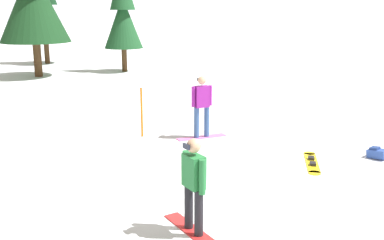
# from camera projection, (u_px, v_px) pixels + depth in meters

# --- Properties ---
(ground_plane) EXTENTS (800.00, 800.00, 0.00)m
(ground_plane) POSITION_uv_depth(u_px,v_px,m) (284.00, 196.00, 9.32)
(ground_plane) COLOR white
(snowboarder_foreground) EXTENTS (0.87, 1.57, 1.65)m
(snowboarder_foreground) POSITION_uv_depth(u_px,v_px,m) (194.00, 185.00, 7.62)
(snowboarder_foreground) COLOR red
(snowboarder_foreground) RESTS_ON ground_plane
(snowboarder_midground) EXTENTS (1.50, 0.63, 1.80)m
(snowboarder_midground) POSITION_uv_depth(u_px,v_px,m) (202.00, 105.00, 13.22)
(snowboarder_midground) COLOR pink
(snowboarder_midground) RESTS_ON ground_plane
(loose_snowboard_far_spare) EXTENTS (0.81, 1.75, 0.09)m
(loose_snowboard_far_spare) POSITION_uv_depth(u_px,v_px,m) (312.00, 162.00, 11.27)
(loose_snowboard_far_spare) COLOR yellow
(loose_snowboard_far_spare) RESTS_ON ground_plane
(backpack_blue) EXTENTS (0.53, 0.56, 0.29)m
(backpack_blue) POSITION_uv_depth(u_px,v_px,m) (377.00, 153.00, 11.60)
(backpack_blue) COLOR #2D4C9E
(backpack_blue) RESTS_ON ground_plane
(trail_marker_pole) EXTENTS (0.06, 0.06, 1.45)m
(trail_marker_pole) POSITION_uv_depth(u_px,v_px,m) (142.00, 112.00, 13.39)
(trail_marker_pole) COLOR orange
(trail_marker_pole) RESTS_ON ground_plane
(pine_tree_young) EXTENTS (2.73, 2.73, 6.63)m
(pine_tree_young) POSITION_uv_depth(u_px,v_px,m) (43.00, 7.00, 29.77)
(pine_tree_young) COLOR #472D19
(pine_tree_young) RESTS_ON ground_plane
(pine_tree_broad) EXTENTS (2.20, 2.20, 6.13)m
(pine_tree_broad) POSITION_uv_depth(u_px,v_px,m) (123.00, 13.00, 26.14)
(pine_tree_broad) COLOR #472D19
(pine_tree_broad) RESTS_ON ground_plane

